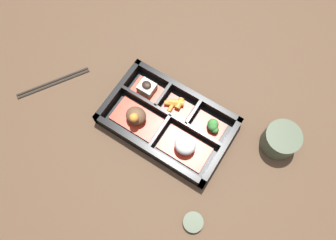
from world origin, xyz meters
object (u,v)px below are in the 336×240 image
bowl_rice (185,146)px  sauce_dish (193,222)px  tea_cup (281,140)px  chopsticks (53,83)px

bowl_rice → sauce_dish: size_ratio=2.61×
tea_cup → bowl_rice: bearing=36.1°
bowl_rice → tea_cup: (-0.19, -0.14, 0.00)m
tea_cup → chopsticks: size_ratio=0.49×
sauce_dish → tea_cup: bearing=-106.2°
bowl_rice → tea_cup: tea_cup is taller
bowl_rice → chopsticks: bowl_rice is taller
bowl_rice → tea_cup: 0.23m
bowl_rice → chopsticks: size_ratio=0.70×
bowl_rice → chopsticks: (0.40, 0.03, -0.03)m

